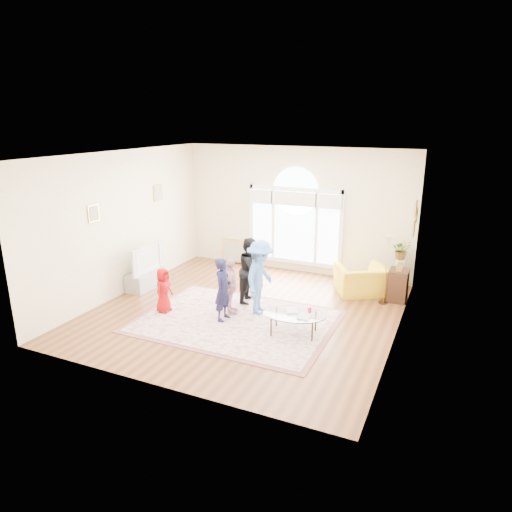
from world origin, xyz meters
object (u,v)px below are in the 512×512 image
at_px(tv_console, 146,279).
at_px(television, 144,258).
at_px(armchair, 361,280).
at_px(area_rug, 236,321).
at_px(coffee_table, 294,314).

xyz_separation_m(tv_console, television, (0.01, 0.00, 0.53)).
height_order(tv_console, television, television).
distance_m(television, armchair, 5.01).
xyz_separation_m(area_rug, coffee_table, (1.24, -0.06, 0.39)).
height_order(area_rug, coffee_table, coffee_table).
bearing_deg(coffee_table, television, 158.92).
bearing_deg(coffee_table, armchair, 65.64).
distance_m(area_rug, armchair, 3.15).
xyz_separation_m(area_rug, tv_console, (-2.78, 0.80, 0.20)).
relative_size(tv_console, armchair, 0.95).
relative_size(area_rug, tv_console, 3.60).
relative_size(tv_console, coffee_table, 0.77).
bearing_deg(area_rug, armchair, 52.03).
distance_m(area_rug, tv_console, 2.90).
relative_size(television, coffee_table, 0.85).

